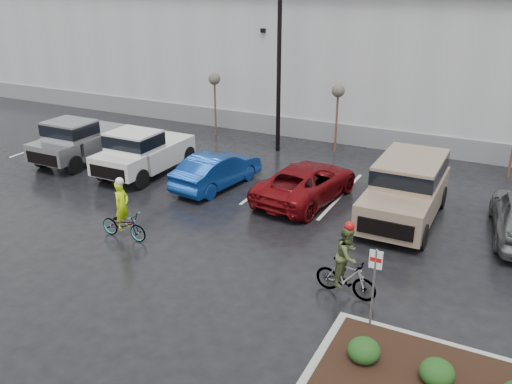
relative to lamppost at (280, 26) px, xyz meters
The scene contains 16 objects.
ground 13.87m from the lamppost, 71.57° to the right, with size 120.00×120.00×0.00m, color black.
warehouse 10.95m from the lamppost, 68.18° to the left, with size 60.50×15.50×7.20m.
wooded_ridge 33.35m from the lamppost, 83.09° to the left, with size 80.00×25.00×6.00m, color #243F1A.
lamppost is the anchor object (origin of this frame).
sapling_west 5.07m from the lamppost, 165.96° to the left, with size 0.60×0.60×3.20m.
sapling_mid 4.00m from the lamppost, 21.80° to the left, with size 0.60×0.60×3.20m.
shrub_a 16.15m from the lamppost, 58.39° to the right, with size 0.70×0.70×0.52m, color #153813.
shrub_b 16.94m from the lamppost, 53.84° to the right, with size 0.70×0.70×0.52m, color #153813.
fire_lane_sign 14.78m from the lamppost, 56.54° to the right, with size 0.30×0.05×2.20m.
pickup_silver 9.91m from the lamppost, 145.25° to the right, with size 2.10×5.20×1.96m, color #94959B, non-canonical shape.
pickup_white 7.80m from the lamppost, 125.66° to the right, with size 2.10×5.20×1.96m, color silver, non-canonical shape.
car_blue 7.28m from the lamppost, 91.90° to the right, with size 1.45×4.17×1.37m, color navy.
car_red 7.83m from the lamppost, 55.23° to the right, with size 2.27×4.92×1.37m, color maroon.
suv_tan 9.90m from the lamppost, 36.18° to the right, with size 2.20×5.10×2.06m, color gray, non-canonical shape.
cyclist_hivis 11.66m from the lamppost, 92.77° to the right, with size 1.69×0.59×2.05m.
cyclist_olive 13.42m from the lamppost, 57.16° to the right, with size 1.67×0.82×2.12m.
Camera 1 is at (6.19, -10.37, 7.82)m, focal length 38.00 mm.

